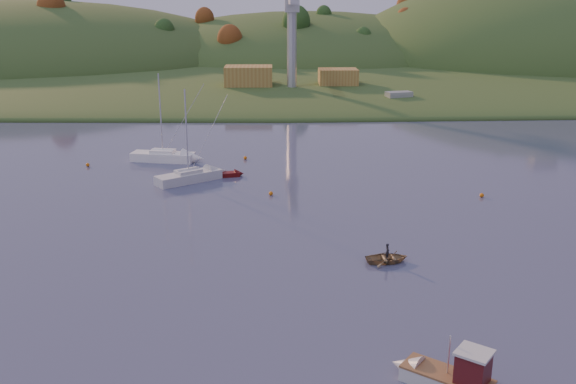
{
  "coord_description": "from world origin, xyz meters",
  "views": [
    {
      "loc": [
        -2.6,
        -27.86,
        22.23
      ],
      "look_at": [
        -1.05,
        34.05,
        3.5
      ],
      "focal_mm": 40.0,
      "sensor_mm": 36.0,
      "label": 1
    }
  ],
  "objects_px": {
    "fishing_boat": "(441,373)",
    "sailboat_far": "(163,156)",
    "canoe": "(387,258)",
    "red_tender": "(232,174)",
    "sailboat_near": "(189,176)"
  },
  "relations": [
    {
      "from": "canoe",
      "to": "red_tender",
      "type": "height_order",
      "value": "red_tender"
    },
    {
      "from": "fishing_boat",
      "to": "sailboat_far",
      "type": "bearing_deg",
      "value": -27.78
    },
    {
      "from": "sailboat_far",
      "to": "sailboat_near",
      "type": "bearing_deg",
      "value": -54.16
    },
    {
      "from": "canoe",
      "to": "sailboat_near",
      "type": "bearing_deg",
      "value": 29.62
    },
    {
      "from": "fishing_boat",
      "to": "sailboat_far",
      "type": "relative_size",
      "value": 0.5
    },
    {
      "from": "canoe",
      "to": "red_tender",
      "type": "bearing_deg",
      "value": 19.46
    },
    {
      "from": "fishing_boat",
      "to": "sailboat_near",
      "type": "xyz_separation_m",
      "value": [
        -20.53,
        45.19,
        -0.13
      ]
    },
    {
      "from": "sailboat_near",
      "to": "canoe",
      "type": "xyz_separation_m",
      "value": [
        20.62,
        -26.39,
        -0.36
      ]
    },
    {
      "from": "sailboat_far",
      "to": "canoe",
      "type": "xyz_separation_m",
      "value": [
        25.59,
        -37.25,
        -0.4
      ]
    },
    {
      "from": "sailboat_far",
      "to": "canoe",
      "type": "height_order",
      "value": "sailboat_far"
    },
    {
      "from": "sailboat_far",
      "to": "canoe",
      "type": "distance_m",
      "value": 45.2
    },
    {
      "from": "sailboat_near",
      "to": "red_tender",
      "type": "bearing_deg",
      "value": -10.77
    },
    {
      "from": "sailboat_near",
      "to": "red_tender",
      "type": "distance_m",
      "value": 5.94
    },
    {
      "from": "sailboat_far",
      "to": "red_tender",
      "type": "bearing_deg",
      "value": -27.73
    },
    {
      "from": "canoe",
      "to": "fishing_boat",
      "type": "bearing_deg",
      "value": 171.33
    }
  ]
}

